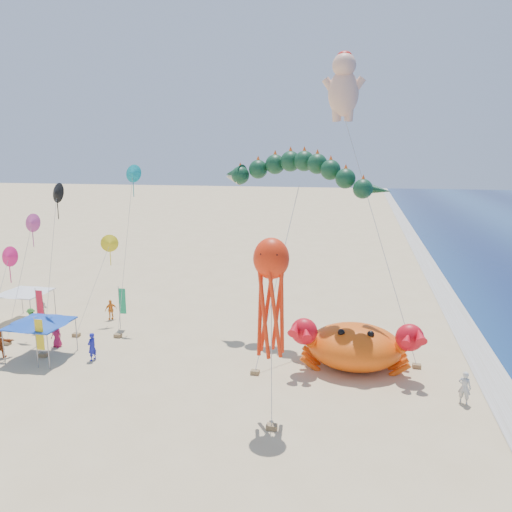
{
  "coord_description": "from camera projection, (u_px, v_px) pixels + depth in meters",
  "views": [
    {
      "loc": [
        4.18,
        -27.24,
        12.72
      ],
      "look_at": [
        -2.0,
        2.0,
        6.5
      ],
      "focal_mm": 35.0,
      "sensor_mm": 36.0,
      "label": 1
    }
  ],
  "objects": [
    {
      "name": "beachgoers",
      "position": [
        66.0,
        331.0,
        33.73
      ],
      "size": [
        30.4,
        9.41,
        1.86
      ],
      "color": "#2F7426",
      "rests_on": "ground"
    },
    {
      "name": "ground",
      "position": [
        282.0,
        371.0,
        29.53
      ],
      "size": [
        320.0,
        320.0,
        0.0
      ],
      "primitive_type": "plane",
      "color": "#D1B784",
      "rests_on": "ground"
    },
    {
      "name": "cherub_kite",
      "position": [
        344.0,
        85.0,
        34.86
      ],
      "size": [
        6.56,
        8.79,
        19.59
      ],
      "color": "#F7B796",
      "rests_on": "ground"
    },
    {
      "name": "crab_inflatable",
      "position": [
        355.0,
        345.0,
        29.72
      ],
      "size": [
        7.52,
        4.81,
        3.29
      ],
      "color": "#EF540C",
      "rests_on": "ground"
    },
    {
      "name": "small_kites",
      "position": [
        70.0,
        230.0,
        34.02
      ],
      "size": [
        7.43,
        10.49,
        11.91
      ],
      "color": "#F51B6C",
      "rests_on": "ground"
    },
    {
      "name": "canopy_white",
      "position": [
        25.0,
        290.0,
        37.97
      ],
      "size": [
        3.5,
        3.5,
        2.71
      ],
      "color": "gray",
      "rests_on": "ground"
    },
    {
      "name": "canopy_blue",
      "position": [
        40.0,
        320.0,
        31.1
      ],
      "size": [
        3.61,
        3.61,
        2.71
      ],
      "color": "gray",
      "rests_on": "ground"
    },
    {
      "name": "octopus_kite",
      "position": [
        271.0,
        288.0,
        23.18
      ],
      "size": [
        1.68,
        2.1,
        8.91
      ],
      "color": "#F42D0C",
      "rests_on": "ground"
    },
    {
      "name": "feather_flags",
      "position": [
        48.0,
        318.0,
        32.89
      ],
      "size": [
        6.14,
        8.09,
        3.2
      ],
      "color": "gray",
      "rests_on": "ground"
    },
    {
      "name": "dragon_kite",
      "position": [
        297.0,
        177.0,
        32.27
      ],
      "size": [
        11.57,
        9.27,
        12.42
      ],
      "color": "#0E361E",
      "rests_on": "ground"
    },
    {
      "name": "foam_strip",
      "position": [
        500.0,
        391.0,
        27.1
      ],
      "size": [
        320.0,
        320.0,
        0.0
      ],
      "primitive_type": "plane",
      "color": "silver",
      "rests_on": "ground"
    }
  ]
}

